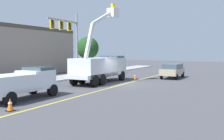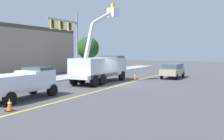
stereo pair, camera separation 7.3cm
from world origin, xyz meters
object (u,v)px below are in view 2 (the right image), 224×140
at_px(utility_bucket_truck, 101,67).
at_px(passing_minivan, 173,70).
at_px(traffic_signal_mast, 69,34).
at_px(traffic_cone_leading, 10,105).
at_px(service_pickup_truck, 22,82).
at_px(traffic_cone_mid_front, 135,77).

xyz_separation_m(utility_bucket_truck, passing_minivan, (8.67, -3.74, -0.66)).
bearing_deg(traffic_signal_mast, utility_bucket_truck, -95.70).
bearing_deg(traffic_cone_leading, utility_bucket_truck, 20.22).
distance_m(service_pickup_truck, traffic_signal_mast, 13.55).
bearing_deg(passing_minivan, service_pickup_truck, 174.78).
xyz_separation_m(utility_bucket_truck, traffic_cone_mid_front, (4.54, -1.16, -1.29)).
bearing_deg(traffic_cone_leading, passing_minivan, 2.20).
bearing_deg(service_pickup_truck, traffic_cone_mid_front, 3.41).
xyz_separation_m(utility_bucket_truck, service_pickup_truck, (-10.07, -2.03, -0.52)).
distance_m(utility_bucket_truck, passing_minivan, 9.47).
relative_size(utility_bucket_truck, service_pickup_truck, 1.44).
bearing_deg(passing_minivan, traffic_cone_mid_front, 148.05).
distance_m(traffic_cone_leading, traffic_cone_mid_front, 17.22).
relative_size(passing_minivan, traffic_cone_leading, 7.32).
distance_m(traffic_cone_leading, traffic_signal_mast, 16.95).
bearing_deg(traffic_signal_mast, traffic_cone_leading, -142.43).
relative_size(service_pickup_truck, traffic_cone_leading, 8.51).
height_order(service_pickup_truck, traffic_signal_mast, traffic_signal_mast).
relative_size(traffic_cone_leading, traffic_cone_mid_front, 1.00).
xyz_separation_m(passing_minivan, traffic_cone_mid_front, (-4.14, 2.58, -0.63)).
distance_m(utility_bucket_truck, traffic_cone_mid_front, 4.86).
height_order(traffic_cone_leading, traffic_signal_mast, traffic_signal_mast).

